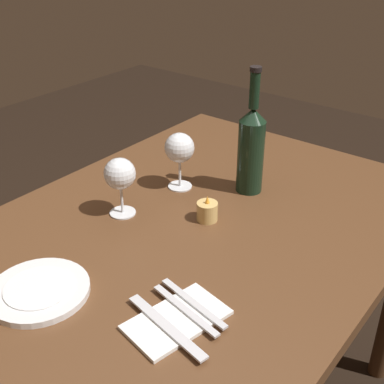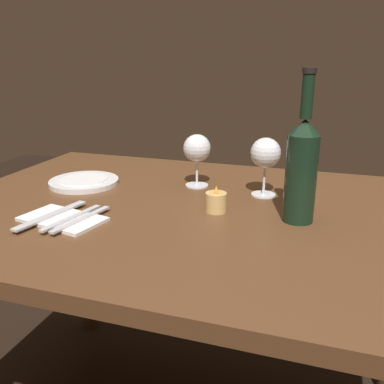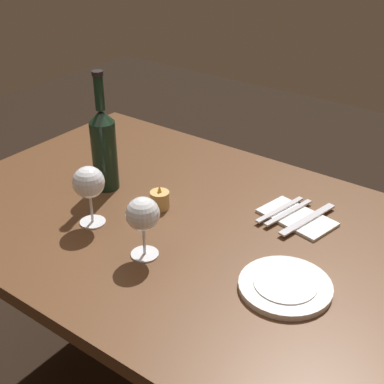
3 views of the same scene
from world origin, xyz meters
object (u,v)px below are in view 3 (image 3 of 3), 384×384
object	(u,v)px
votive_candle	(160,200)
dinner_plate	(285,286)
fork_inner	(288,212)
fork_outer	(280,209)
folded_napkin	(297,218)
table_knife	(308,219)
wine_glass_left	(89,184)
wine_bottle	(104,147)
wine_glass_right	(143,215)

from	to	relation	value
votive_candle	dinner_plate	world-z (taller)	votive_candle
votive_candle	fork_inner	size ratio (longest dim) A/B	0.37
fork_outer	fork_inner	bearing A→B (deg)	0.00
votive_candle	fork_outer	size ratio (longest dim) A/B	0.37
folded_napkin	table_knife	size ratio (longest dim) A/B	0.99
wine_glass_left	wine_bottle	distance (m)	0.19
fork_inner	wine_glass_left	bearing A→B (deg)	-139.68
fork_inner	table_knife	distance (m)	0.05
wine_glass_left	fork_inner	distance (m)	0.52
votive_candle	wine_bottle	bearing A→B (deg)	-179.30
folded_napkin	table_knife	distance (m)	0.03
votive_candle	dinner_plate	xyz separation A→B (m)	(0.43, -0.10, -0.02)
table_knife	dinner_plate	bearing A→B (deg)	-73.63
wine_glass_right	table_knife	world-z (taller)	wine_glass_right
table_knife	wine_glass_right	bearing A→B (deg)	-124.60
wine_glass_right	folded_napkin	size ratio (longest dim) A/B	0.73
wine_glass_left	table_knife	world-z (taller)	wine_glass_left
wine_glass_left	dinner_plate	world-z (taller)	wine_glass_left
wine_glass_left	folded_napkin	xyz separation A→B (m)	(0.41, 0.33, -0.11)
wine_glass_right	wine_glass_left	bearing A→B (deg)	172.73
votive_candle	dinner_plate	distance (m)	0.44
wine_bottle	folded_napkin	size ratio (longest dim) A/B	1.64
dinner_plate	fork_inner	distance (m)	0.30
fork_inner	wine_bottle	bearing A→B (deg)	-160.86
wine_bottle	fork_inner	size ratio (longest dim) A/B	1.90
wine_bottle	dinner_plate	distance (m)	0.64
wine_glass_left	votive_candle	world-z (taller)	wine_glass_left
wine_glass_left	votive_candle	size ratio (longest dim) A/B	2.37
dinner_plate	table_knife	world-z (taller)	dinner_plate
wine_glass_left	fork_outer	bearing A→B (deg)	42.21
votive_candle	wine_glass_right	bearing A→B (deg)	-60.07
fork_outer	wine_bottle	bearing A→B (deg)	-159.91
wine_glass_right	fork_inner	world-z (taller)	wine_glass_right
wine_glass_right	votive_candle	bearing A→B (deg)	119.93
folded_napkin	fork_inner	world-z (taller)	fork_inner
wine_bottle	folded_napkin	bearing A→B (deg)	18.28
votive_candle	fork_outer	bearing A→B (deg)	31.75
wine_glass_right	folded_napkin	bearing A→B (deg)	58.82
wine_glass_left	votive_candle	distance (m)	0.21
folded_napkin	fork_inner	bearing A→B (deg)	-180.00
wine_glass_right	dinner_plate	size ratio (longest dim) A/B	0.75
wine_bottle	dinner_plate	world-z (taller)	wine_bottle
fork_outer	wine_glass_right	bearing A→B (deg)	-114.88
dinner_plate	table_knife	distance (m)	0.28
fork_outer	table_knife	world-z (taller)	same
wine_glass_left	dinner_plate	bearing A→B (deg)	6.71
fork_inner	wine_glass_right	bearing A→B (deg)	-118.12
wine_glass_left	fork_inner	size ratio (longest dim) A/B	0.89
wine_glass_right	dinner_plate	xyz separation A→B (m)	(0.32, 0.09, -0.10)
table_knife	wine_bottle	bearing A→B (deg)	-162.67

